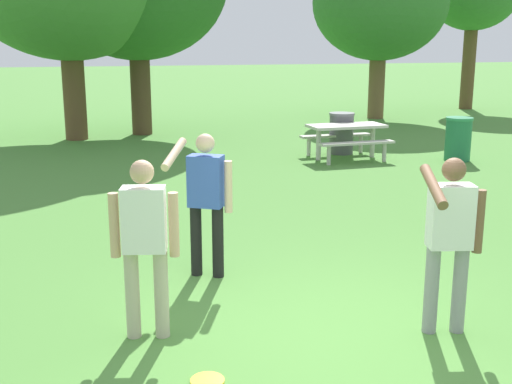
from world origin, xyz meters
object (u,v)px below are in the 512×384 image
frisbee (207,381)px  trash_can_further_along (341,133)px  tree_far_right (380,3)px  person_thrower (450,233)px  picnic_table_near (346,134)px  person_catcher (145,238)px  trash_can_beside_table (458,139)px  person_bystander (206,194)px

frisbee → trash_can_further_along: bearing=62.6°
tree_far_right → trash_can_further_along: bearing=-121.1°
person_thrower → tree_far_right: 16.87m
person_thrower → picnic_table_near: 8.92m
trash_can_further_along → tree_far_right: tree_far_right is taller
trash_can_further_along → person_catcher: bearing=-121.7°
frisbee → person_catcher: bearing=111.4°
person_catcher → trash_can_beside_table: bearing=43.5°
person_catcher → person_bystander: size_ratio=1.00×
frisbee → tree_far_right: 18.33m
person_bystander → picnic_table_near: person_bystander is taller
person_thrower → person_bystander: 2.72m
person_catcher → person_bystander: bearing=60.2°
person_thrower → trash_can_further_along: 9.57m
person_bystander → trash_can_beside_table: bearing=40.5°
picnic_table_near → person_catcher: bearing=-123.0°
trash_can_beside_table → trash_can_further_along: same height
person_thrower → frisbee: bearing=-171.3°
person_bystander → person_thrower: bearing=-47.0°
picnic_table_near → tree_far_right: bearing=60.4°
person_thrower → person_bystander: bearing=133.0°
picnic_table_near → tree_far_right: size_ratio=0.31×
person_catcher → trash_can_further_along: person_catcher is taller
picnic_table_near → trash_can_further_along: trash_can_further_along is taller
person_thrower → picnic_table_near: size_ratio=0.93×
person_catcher → trash_can_beside_table: 10.32m
frisbee → picnic_table_near: bearing=61.7°
person_bystander → trash_can_further_along: size_ratio=1.71×
person_bystander → picnic_table_near: 7.89m
person_bystander → trash_can_beside_table: 8.80m
tree_far_right → person_bystander: bearing=-121.6°
picnic_table_near → frisbee: bearing=-118.3°
frisbee → tree_far_right: bearing=61.1°
picnic_table_near → trash_can_further_along: 0.66m
person_catcher → tree_far_right: tree_far_right is taller
trash_can_beside_table → trash_can_further_along: (-2.17, 1.49, 0.00)m
tree_far_right → trash_can_beside_table: bearing=-101.5°
picnic_table_near → trash_can_beside_table: bearing=-20.1°
person_thrower → tree_far_right: (6.38, 15.36, 2.80)m
person_thrower → trash_can_further_along: bearing=73.9°
person_bystander → trash_can_further_along: person_bystander is taller
picnic_table_near → trash_can_beside_table: 2.46m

